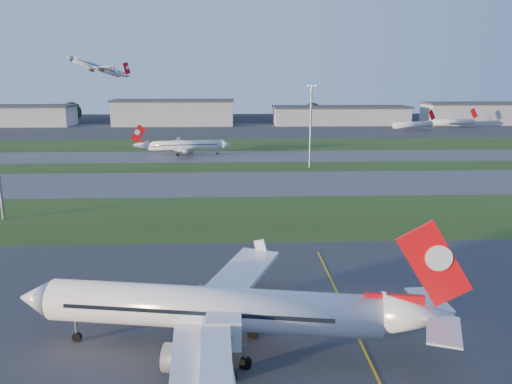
{
  "coord_description": "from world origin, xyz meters",
  "views": [
    {
      "loc": [
        -8.16,
        -46.42,
        27.7
      ],
      "look_at": [
        -4.53,
        43.79,
        7.0
      ],
      "focal_mm": 35.0,
      "sensor_mm": 36.0,
      "label": 1
    }
  ],
  "objects_px": {
    "light_mast_centre": "(311,121)",
    "mini_jet_far": "(452,122)",
    "airliner_parked": "(215,309)",
    "airliner_taxiing": "(185,145)",
    "mini_jet_near": "(413,124)"
  },
  "relations": [
    {
      "from": "mini_jet_near",
      "to": "airliner_taxiing",
      "type": "bearing_deg",
      "value": -167.65
    },
    {
      "from": "airliner_parked",
      "to": "airliner_taxiing",
      "type": "distance_m",
      "value": 136.25
    },
    {
      "from": "light_mast_centre",
      "to": "mini_jet_far",
      "type": "bearing_deg",
      "value": 51.55
    },
    {
      "from": "airliner_taxiing",
      "to": "mini_jet_near",
      "type": "height_order",
      "value": "airliner_taxiing"
    },
    {
      "from": "mini_jet_far",
      "to": "mini_jet_near",
      "type": "bearing_deg",
      "value": -157.87
    },
    {
      "from": "mini_jet_near",
      "to": "mini_jet_far",
      "type": "distance_m",
      "value": 31.53
    },
    {
      "from": "airliner_taxiing",
      "to": "light_mast_centre",
      "type": "distance_m",
      "value": 51.55
    },
    {
      "from": "mini_jet_far",
      "to": "light_mast_centre",
      "type": "xyz_separation_m",
      "value": [
        -99.8,
        -125.67,
        11.53
      ]
    },
    {
      "from": "mini_jet_far",
      "to": "airliner_taxiing",
      "type": "bearing_deg",
      "value": -151.53
    },
    {
      "from": "mini_jet_far",
      "to": "airliner_parked",
      "type": "bearing_deg",
      "value": -124.41
    },
    {
      "from": "mini_jet_far",
      "to": "light_mast_centre",
      "type": "distance_m",
      "value": 160.88
    },
    {
      "from": "airliner_parked",
      "to": "mini_jet_far",
      "type": "xyz_separation_m",
      "value": [
        125.28,
        233.06,
        -1.36
      ]
    },
    {
      "from": "mini_jet_near",
      "to": "light_mast_centre",
      "type": "xyz_separation_m",
      "value": [
        -72.03,
        -110.73,
        11.53
      ]
    },
    {
      "from": "light_mast_centre",
      "to": "mini_jet_near",
      "type": "bearing_deg",
      "value": 56.96
    },
    {
      "from": "light_mast_centre",
      "to": "airliner_taxiing",
      "type": "bearing_deg",
      "value": 146.38
    }
  ]
}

